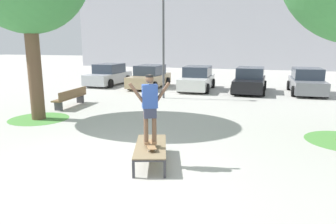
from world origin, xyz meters
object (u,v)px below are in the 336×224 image
skate_box (151,147)px  car_white (197,79)px  skater (150,105)px  car_silver (109,75)px  light_post (163,26)px  park_bench (71,97)px  car_black (250,81)px  car_grey (307,82)px  skateboard (150,145)px  car_tan (150,77)px

skate_box → car_white: 12.86m
skater → skate_box: bearing=107.4°
car_silver → light_post: size_ratio=0.73×
light_post → park_bench: bearing=-134.9°
skate_box → light_post: light_post is taller
car_black → car_silver: bearing=177.0°
park_bench → skate_box: bearing=-43.1°
skate_box → park_bench: bearing=136.9°
car_black → car_grey: same height
skateboard → car_tan: car_tan is taller
car_silver → car_tan: size_ratio=1.01×
skater → car_white: 13.06m
skateboard → skater: 0.99m
skateboard → car_black: (1.77, 12.95, 0.15)m
car_silver → car_black: (9.82, -0.52, 0.00)m
light_post → skate_box: bearing=-74.3°
skateboard → car_tan: (-4.78, 13.01, 0.15)m
skateboard → car_silver: 15.70m
car_black → skateboard: bearing=-97.8°
car_tan → skater: bearing=-69.8°
car_black → light_post: bearing=-140.9°
skateboard → car_silver: size_ratio=0.19×
light_post → car_grey: bearing=27.4°
skater → park_bench: 8.55m
skate_box → car_grey: (5.09, 13.18, 0.28)m
skate_box → car_tan: size_ratio=0.48×
car_grey → car_tan: bearing=-178.0°
car_silver → car_tan: bearing=-8.0°
car_white → light_post: light_post is taller
skate_box → light_post: size_ratio=0.35×
skate_box → car_black: 12.92m
car_white → park_bench: bearing=-123.2°
car_white → car_grey: same height
car_white → car_black: 3.27m
car_tan → car_grey: (9.82, 0.34, 0.00)m
light_post → car_black: bearing=39.1°
skateboard → light_post: (-2.64, 9.37, 3.29)m
skater → car_silver: size_ratio=0.40×
car_grey → park_bench: 13.45m
skate_box → park_bench: (-6.08, 5.69, 0.03)m
skater → car_white: (-1.51, 12.94, -0.84)m
car_silver → park_bench: bearing=-75.9°
skate_box → light_post: bearing=105.7°
skateboard → car_grey: size_ratio=0.19×
skater → car_tan: bearing=110.2°
skate_box → car_black: car_black is taller
car_black → skater: bearing=-97.8°
car_silver → park_bench: car_silver is taller
car_grey → light_post: bearing=-152.6°
car_tan → car_black: size_ratio=1.00×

